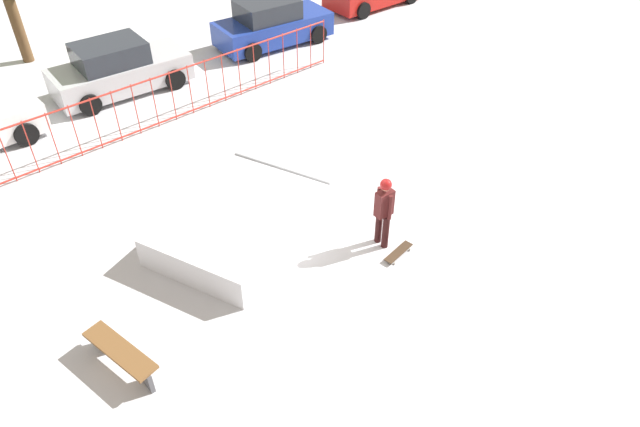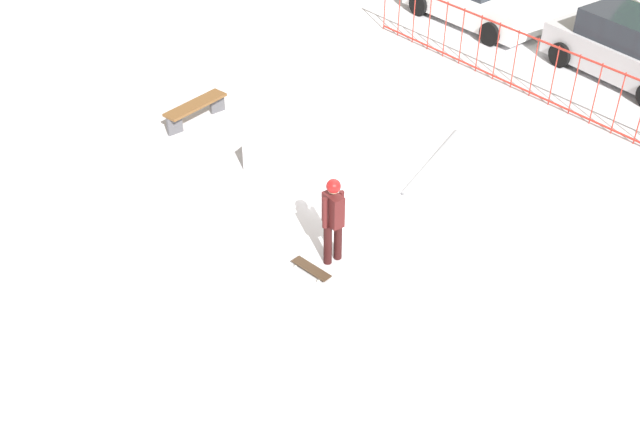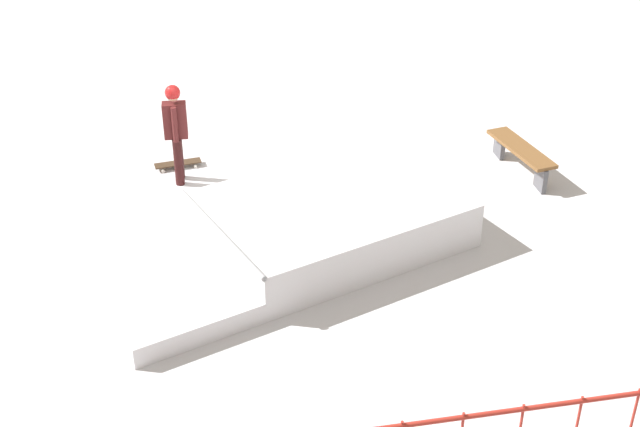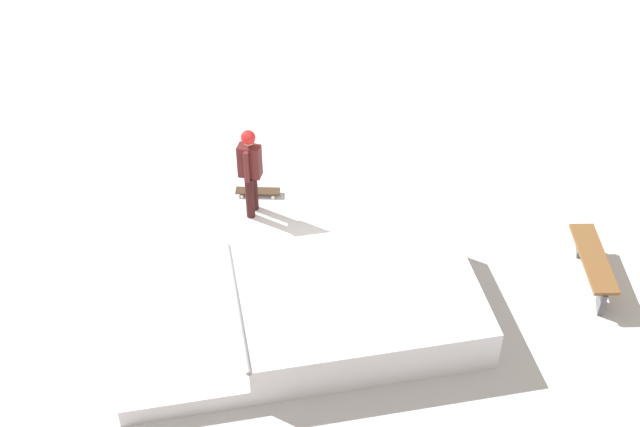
# 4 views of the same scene
# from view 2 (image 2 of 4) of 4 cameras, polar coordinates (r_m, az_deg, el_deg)

# --- Properties ---
(ground_plane) EXTENTS (60.00, 60.00, 0.00)m
(ground_plane) POSITION_cam_2_polar(r_m,az_deg,el_deg) (15.01, 2.27, 0.19)
(ground_plane) COLOR silver
(skate_ramp) EXTENTS (5.97, 4.35, 0.74)m
(skate_ramp) POSITION_cam_2_polar(r_m,az_deg,el_deg) (15.99, 3.71, 4.04)
(skate_ramp) COLOR silver
(skate_ramp) RESTS_ON ground
(skater) EXTENTS (0.39, 0.44, 1.73)m
(skater) POSITION_cam_2_polar(r_m,az_deg,el_deg) (13.22, 0.97, -0.10)
(skater) COLOR black
(skater) RESTS_ON ground
(skateboard) EXTENTS (0.82, 0.34, 0.09)m
(skateboard) POSITION_cam_2_polar(r_m,az_deg,el_deg) (13.55, -0.64, -4.09)
(skateboard) COLOR #3F2D1E
(skateboard) RESTS_ON ground
(perimeter_fence) EXTENTS (12.03, 0.17, 1.50)m
(perimeter_fence) POSITION_cam_2_polar(r_m,az_deg,el_deg) (18.89, 17.52, 9.37)
(perimeter_fence) COLOR #B22D23
(perimeter_fence) RESTS_ON ground
(park_bench) EXTENTS (0.70, 1.65, 0.48)m
(park_bench) POSITION_cam_2_polar(r_m,az_deg,el_deg) (17.92, -9.13, 7.65)
(park_bench) COLOR brown
(park_bench) RESTS_ON ground
(parked_car_silver) EXTENTS (4.21, 2.14, 1.60)m
(parked_car_silver) POSITION_cam_2_polar(r_m,az_deg,el_deg) (21.03, 21.70, 11.15)
(parked_car_silver) COLOR #B7B7BC
(parked_car_silver) RESTS_ON ground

